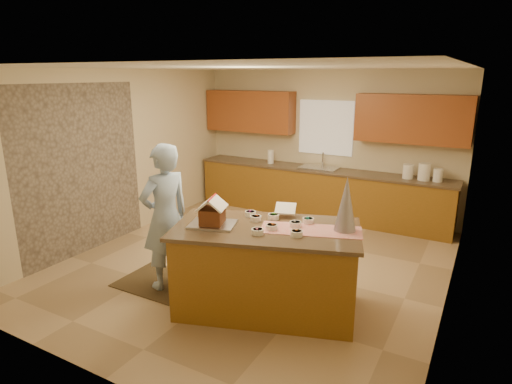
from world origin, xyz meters
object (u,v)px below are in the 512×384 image
island_base (266,270)px  tinsel_tree (346,204)px  boy (165,217)px  gingerbread_house (212,213)px

island_base → tinsel_tree: (0.78, 0.32, 0.82)m
boy → tinsel_tree: bearing=118.9°
island_base → tinsel_tree: tinsel_tree is taller
gingerbread_house → boy: bearing=170.6°
tinsel_tree → boy: boy is taller
island_base → tinsel_tree: 1.18m
boy → gingerbread_house: boy is taller
island_base → gingerbread_house: bearing=-174.8°
tinsel_tree → boy: 2.20m
tinsel_tree → gingerbread_house: (-1.33, -0.56, -0.16)m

